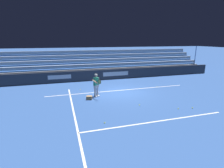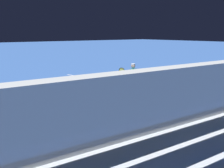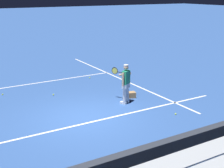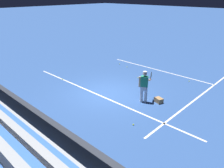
{
  "view_description": "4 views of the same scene",
  "coord_description": "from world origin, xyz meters",
  "px_view_note": "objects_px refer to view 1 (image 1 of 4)",
  "views": [
    {
      "loc": [
        4.68,
        12.85,
        4.18
      ],
      "look_at": [
        0.8,
        -0.13,
        0.7
      ],
      "focal_mm": 28.0,
      "sensor_mm": 36.0,
      "label": 1
    },
    {
      "loc": [
        -8.01,
        -10.61,
        3.29
      ],
      "look_at": [
        0.68,
        0.26,
        0.91
      ],
      "focal_mm": 50.0,
      "sensor_mm": 36.0,
      "label": 2
    },
    {
      "loc": [
        -4.74,
        -10.06,
        4.68
      ],
      "look_at": [
        1.39,
        0.28,
        1.07
      ],
      "focal_mm": 50.0,
      "sensor_mm": 36.0,
      "label": 3
    },
    {
      "loc": [
        8.07,
        -8.07,
        5.36
      ],
      "look_at": [
        0.61,
        -0.16,
        0.78
      ],
      "focal_mm": 35.0,
      "sensor_mm": 36.0,
      "label": 4
    }
  ],
  "objects_px": {
    "tennis_ball_far_right": "(80,90)",
    "tennis_ball_midcourt": "(192,108)",
    "tennis_ball_by_box": "(139,105)",
    "tennis_ball_on_baseline": "(157,87)",
    "tennis_player": "(96,85)",
    "tennis_ball_near_player": "(178,109)",
    "tennis_ball_far_left": "(105,123)",
    "ball_box_cardboard": "(89,98)"
  },
  "relations": [
    {
      "from": "tennis_ball_far_right",
      "to": "tennis_ball_midcourt",
      "type": "height_order",
      "value": "same"
    },
    {
      "from": "tennis_ball_by_box",
      "to": "tennis_ball_far_right",
      "type": "relative_size",
      "value": 1.0
    },
    {
      "from": "tennis_ball_on_baseline",
      "to": "tennis_ball_by_box",
      "type": "bearing_deg",
      "value": 46.6
    },
    {
      "from": "tennis_ball_on_baseline",
      "to": "tennis_ball_midcourt",
      "type": "relative_size",
      "value": 1.0
    },
    {
      "from": "tennis_player",
      "to": "tennis_ball_midcourt",
      "type": "relative_size",
      "value": 25.98
    },
    {
      "from": "tennis_ball_near_player",
      "to": "tennis_ball_on_baseline",
      "type": "height_order",
      "value": "same"
    },
    {
      "from": "tennis_ball_far_right",
      "to": "tennis_ball_on_baseline",
      "type": "height_order",
      "value": "same"
    },
    {
      "from": "tennis_ball_near_player",
      "to": "tennis_ball_far_left",
      "type": "xyz_separation_m",
      "value": [
        4.82,
        0.52,
        0.0
      ]
    },
    {
      "from": "tennis_player",
      "to": "tennis_ball_near_player",
      "type": "height_order",
      "value": "tennis_player"
    },
    {
      "from": "tennis_player",
      "to": "tennis_ball_far_left",
      "type": "relative_size",
      "value": 25.98
    },
    {
      "from": "tennis_ball_midcourt",
      "to": "tennis_ball_by_box",
      "type": "bearing_deg",
      "value": -25.78
    },
    {
      "from": "tennis_ball_by_box",
      "to": "tennis_ball_on_baseline",
      "type": "distance_m",
      "value": 5.05
    },
    {
      "from": "tennis_ball_near_player",
      "to": "tennis_ball_by_box",
      "type": "xyz_separation_m",
      "value": [
        2.03,
        -1.26,
        0.0
      ]
    },
    {
      "from": "tennis_player",
      "to": "tennis_ball_on_baseline",
      "type": "height_order",
      "value": "tennis_player"
    },
    {
      "from": "tennis_ball_far_right",
      "to": "tennis_ball_midcourt",
      "type": "distance_m",
      "value": 8.74
    },
    {
      "from": "tennis_player",
      "to": "tennis_ball_on_baseline",
      "type": "distance_m",
      "value": 5.94
    },
    {
      "from": "tennis_ball_near_player",
      "to": "tennis_ball_far_left",
      "type": "height_order",
      "value": "same"
    },
    {
      "from": "tennis_player",
      "to": "tennis_ball_on_baseline",
      "type": "bearing_deg",
      "value": -169.33
    },
    {
      "from": "tennis_ball_on_baseline",
      "to": "ball_box_cardboard",
      "type": "bearing_deg",
      "value": 13.89
    },
    {
      "from": "tennis_ball_by_box",
      "to": "tennis_ball_far_left",
      "type": "height_order",
      "value": "same"
    },
    {
      "from": "tennis_ball_far_left",
      "to": "tennis_ball_on_baseline",
      "type": "height_order",
      "value": "same"
    },
    {
      "from": "tennis_ball_far_right",
      "to": "tennis_ball_on_baseline",
      "type": "relative_size",
      "value": 1.0
    },
    {
      "from": "ball_box_cardboard",
      "to": "tennis_ball_near_player",
      "type": "xyz_separation_m",
      "value": [
        -4.97,
        3.35,
        -0.1
      ]
    },
    {
      "from": "tennis_ball_near_player",
      "to": "tennis_ball_by_box",
      "type": "height_order",
      "value": "same"
    },
    {
      "from": "tennis_player",
      "to": "tennis_ball_by_box",
      "type": "xyz_separation_m",
      "value": [
        -2.31,
        2.58,
        -0.86
      ]
    },
    {
      "from": "tennis_ball_by_box",
      "to": "tennis_ball_far_left",
      "type": "relative_size",
      "value": 1.0
    },
    {
      "from": "ball_box_cardboard",
      "to": "tennis_ball_far_right",
      "type": "xyz_separation_m",
      "value": [
        0.35,
        -2.61,
        -0.1
      ]
    },
    {
      "from": "tennis_ball_far_left",
      "to": "tennis_ball_by_box",
      "type": "bearing_deg",
      "value": -147.41
    },
    {
      "from": "ball_box_cardboard",
      "to": "tennis_ball_midcourt",
      "type": "height_order",
      "value": "ball_box_cardboard"
    },
    {
      "from": "ball_box_cardboard",
      "to": "tennis_ball_near_player",
      "type": "relative_size",
      "value": 6.06
    },
    {
      "from": "tennis_player",
      "to": "tennis_ball_far_left",
      "type": "bearing_deg",
      "value": 83.7
    },
    {
      "from": "tennis_ball_far_right",
      "to": "tennis_player",
      "type": "bearing_deg",
      "value": 114.97
    },
    {
      "from": "tennis_ball_on_baseline",
      "to": "tennis_ball_far_left",
      "type": "bearing_deg",
      "value": 41.06
    },
    {
      "from": "tennis_player",
      "to": "tennis_ball_far_right",
      "type": "xyz_separation_m",
      "value": [
        0.98,
        -2.11,
        -0.86
      ]
    },
    {
      "from": "ball_box_cardboard",
      "to": "tennis_ball_far_left",
      "type": "bearing_deg",
      "value": 92.21
    },
    {
      "from": "tennis_ball_midcourt",
      "to": "tennis_ball_far_right",
      "type": "bearing_deg",
      "value": -44.44
    },
    {
      "from": "tennis_ball_by_box",
      "to": "tennis_ball_far_left",
      "type": "xyz_separation_m",
      "value": [
        2.79,
        1.78,
        0.0
      ]
    },
    {
      "from": "tennis_ball_near_player",
      "to": "tennis_ball_far_right",
      "type": "xyz_separation_m",
      "value": [
        5.32,
        -5.96,
        0.0
      ]
    },
    {
      "from": "tennis_player",
      "to": "tennis_ball_far_right",
      "type": "bearing_deg",
      "value": -65.03
    },
    {
      "from": "tennis_ball_near_player",
      "to": "tennis_ball_on_baseline",
      "type": "relative_size",
      "value": 1.0
    },
    {
      "from": "tennis_ball_far_left",
      "to": "tennis_ball_on_baseline",
      "type": "xyz_separation_m",
      "value": [
        -6.26,
        -5.45,
        0.0
      ]
    },
    {
      "from": "tennis_player",
      "to": "tennis_ball_near_player",
      "type": "bearing_deg",
      "value": 138.43
    }
  ]
}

